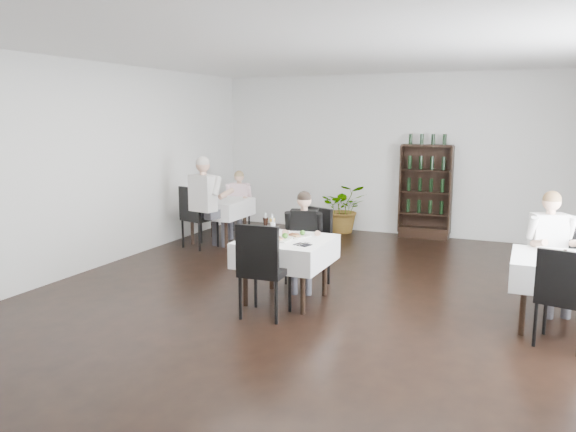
% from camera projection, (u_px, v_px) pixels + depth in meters
% --- Properties ---
extents(room_shell, '(9.00, 9.00, 9.00)m').
position_uv_depth(room_shell, '(310.00, 179.00, 6.48)').
color(room_shell, black).
rests_on(room_shell, ground).
extents(wine_shelf, '(0.90, 0.28, 1.75)m').
position_uv_depth(wine_shelf, '(425.00, 192.00, 10.25)').
color(wine_shelf, black).
rests_on(wine_shelf, ground).
extents(main_table, '(1.03, 1.03, 0.77)m').
position_uv_depth(main_table, '(286.00, 251.00, 6.75)').
color(main_table, black).
rests_on(main_table, ground).
extents(left_table, '(0.98, 0.98, 0.77)m').
position_uv_depth(left_table, '(219.00, 208.00, 9.94)').
color(left_table, black).
rests_on(left_table, ground).
extents(right_table, '(0.98, 0.98, 0.77)m').
position_uv_depth(right_table, '(561.00, 272.00, 5.84)').
color(right_table, black).
rests_on(right_table, ground).
extents(potted_tree, '(1.05, 0.99, 0.95)m').
position_uv_depth(potted_tree, '(344.00, 208.00, 10.81)').
color(potted_tree, '#24551D').
rests_on(potted_tree, ground).
extents(main_chair_far, '(0.60, 0.60, 1.02)m').
position_uv_depth(main_chair_far, '(312.00, 241.00, 7.48)').
color(main_chair_far, black).
rests_on(main_chair_far, ground).
extents(main_chair_near, '(0.52, 0.52, 1.07)m').
position_uv_depth(main_chair_near, '(262.00, 265.00, 6.15)').
color(main_chair_near, black).
rests_on(main_chair_near, ground).
extents(left_chair_far, '(0.47, 0.48, 0.93)m').
position_uv_depth(left_chair_far, '(238.00, 206.00, 10.73)').
color(left_chair_far, black).
rests_on(left_chair_far, ground).
extents(left_chair_near, '(0.60, 0.60, 1.06)m').
position_uv_depth(left_chair_near, '(196.00, 213.00, 9.48)').
color(left_chair_near, black).
rests_on(left_chair_near, ground).
extents(right_chair_far, '(0.48, 0.48, 1.00)m').
position_uv_depth(right_chair_far, '(568.00, 259.00, 6.54)').
color(right_chair_far, black).
rests_on(right_chair_far, ground).
extents(right_chair_near, '(0.55, 0.55, 0.99)m').
position_uv_depth(right_chair_near, '(563.00, 292.00, 5.36)').
color(right_chair_near, black).
rests_on(right_chair_near, ground).
extents(diner_main, '(0.53, 0.57, 1.28)m').
position_uv_depth(diner_main, '(303.00, 233.00, 7.19)').
color(diner_main, '#3D3C43').
rests_on(diner_main, ground).
extents(diner_left_far, '(0.51, 0.53, 1.23)m').
position_uv_depth(diner_left_far, '(239.00, 199.00, 10.37)').
color(diner_left_far, '#3D3C43').
rests_on(diner_left_far, ground).
extents(diner_left_near, '(0.64, 0.67, 1.58)m').
position_uv_depth(diner_left_near, '(207.00, 196.00, 9.33)').
color(diner_left_near, '#3D3C43').
rests_on(diner_left_near, ground).
extents(diner_right_far, '(0.62, 0.65, 1.39)m').
position_uv_depth(diner_right_far, '(551.00, 242.00, 6.38)').
color(diner_right_far, '#3D3C43').
rests_on(diner_right_far, ground).
extents(plate_far, '(0.33, 0.33, 0.08)m').
position_uv_depth(plate_far, '(297.00, 235.00, 6.82)').
color(plate_far, white).
rests_on(plate_far, main_table).
extents(plate_near, '(0.28, 0.28, 0.09)m').
position_uv_depth(plate_near, '(279.00, 239.00, 6.64)').
color(plate_near, white).
rests_on(plate_near, main_table).
extents(pilsner_dark, '(0.07, 0.07, 0.30)m').
position_uv_depth(pilsner_dark, '(266.00, 227.00, 6.81)').
color(pilsner_dark, black).
rests_on(pilsner_dark, main_table).
extents(pilsner_lager, '(0.07, 0.07, 0.28)m').
position_uv_depth(pilsner_lager, '(272.00, 227.00, 6.82)').
color(pilsner_lager, gold).
rests_on(pilsner_lager, main_table).
extents(coke_bottle, '(0.06, 0.06, 0.24)m').
position_uv_depth(coke_bottle, '(273.00, 230.00, 6.74)').
color(coke_bottle, silver).
rests_on(coke_bottle, main_table).
extents(napkin_cutlery, '(0.21, 0.20, 0.02)m').
position_uv_depth(napkin_cutlery, '(303.00, 244.00, 6.40)').
color(napkin_cutlery, black).
rests_on(napkin_cutlery, main_table).
extents(pepper_mill, '(0.04, 0.04, 0.09)m').
position_uv_depth(pepper_mill, '(565.00, 254.00, 5.80)').
color(pepper_mill, black).
rests_on(pepper_mill, right_table).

